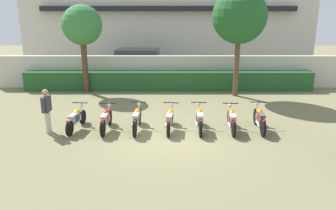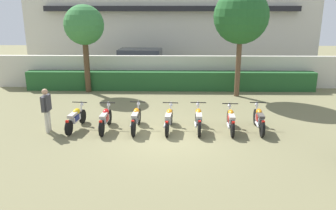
{
  "view_description": "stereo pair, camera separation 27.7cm",
  "coord_description": "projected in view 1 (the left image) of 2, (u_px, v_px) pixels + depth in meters",
  "views": [
    {
      "loc": [
        -0.03,
        -11.21,
        4.47
      ],
      "look_at": [
        0.0,
        0.96,
        0.91
      ],
      "focal_mm": 35.71,
      "sensor_mm": 36.0,
      "label": 1
    },
    {
      "loc": [
        0.25,
        -11.2,
        4.47
      ],
      "look_at": [
        0.0,
        0.96,
        0.91
      ],
      "focal_mm": 35.71,
      "sensor_mm": 36.0,
      "label": 2
    }
  ],
  "objects": [
    {
      "name": "hedge_row",
      "position": [
        168.0,
        81.0,
        18.67
      ],
      "size": [
        16.01,
        0.7,
        1.05
      ],
      "primitive_type": "cube",
      "color": "#235628",
      "rests_on": "ground"
    },
    {
      "name": "motorcycle_in_row_1",
      "position": [
        105.0,
        119.0,
        12.49
      ],
      "size": [
        0.6,
        1.87,
        0.96
      ],
      "rotation": [
        0.0,
        0.0,
        1.55
      ],
      "color": "black",
      "rests_on": "ground"
    },
    {
      "name": "tree_far_side",
      "position": [
        238.0,
        17.0,
        16.49
      ],
      "size": [
        2.72,
        2.72,
        5.41
      ],
      "color": "brown",
      "rests_on": "ground"
    },
    {
      "name": "motorcycle_in_row_5",
      "position": [
        231.0,
        119.0,
        12.49
      ],
      "size": [
        0.6,
        1.84,
        0.96
      ],
      "rotation": [
        0.0,
        0.0,
        1.52
      ],
      "color": "black",
      "rests_on": "ground"
    },
    {
      "name": "tree_near_inspector",
      "position": [
        81.0,
        26.0,
        17.32
      ],
      "size": [
        2.09,
        2.09,
        4.64
      ],
      "color": "#4C3823",
      "rests_on": "ground"
    },
    {
      "name": "motorcycle_in_row_4",
      "position": [
        199.0,
        119.0,
        12.53
      ],
      "size": [
        0.6,
        1.93,
        0.97
      ],
      "rotation": [
        0.0,
        0.0,
        1.55
      ],
      "color": "black",
      "rests_on": "ground"
    },
    {
      "name": "parked_car",
      "position": [
        139.0,
        64.0,
        21.75
      ],
      "size": [
        4.63,
        2.35,
        1.89
      ],
      "rotation": [
        0.0,
        0.0,
        -0.08
      ],
      "color": "navy",
      "rests_on": "ground"
    },
    {
      "name": "ground",
      "position": [
        168.0,
        137.0,
        12.01
      ],
      "size": [
        60.0,
        60.0,
        0.0
      ],
      "primitive_type": "plane",
      "color": "olive"
    },
    {
      "name": "motorcycle_in_row_0",
      "position": [
        75.0,
        119.0,
        12.58
      ],
      "size": [
        0.6,
        1.89,
        0.94
      ],
      "rotation": [
        0.0,
        0.0,
        1.46
      ],
      "color": "black",
      "rests_on": "ground"
    },
    {
      "name": "compound_wall",
      "position": [
        168.0,
        72.0,
        19.24
      ],
      "size": [
        20.01,
        0.3,
        1.83
      ],
      "primitive_type": "cube",
      "color": "beige",
      "rests_on": "ground"
    },
    {
      "name": "motorcycle_in_row_3",
      "position": [
        169.0,
        119.0,
        12.54
      ],
      "size": [
        0.6,
        1.93,
        0.95
      ],
      "rotation": [
        0.0,
        0.0,
        1.48
      ],
      "color": "black",
      "rests_on": "ground"
    },
    {
      "name": "motorcycle_in_row_2",
      "position": [
        136.0,
        119.0,
        12.54
      ],
      "size": [
        0.6,
        1.99,
        0.98
      ],
      "rotation": [
        0.0,
        0.0,
        1.54
      ],
      "color": "black",
      "rests_on": "ground"
    },
    {
      "name": "inspector_person",
      "position": [
        46.0,
        107.0,
        12.14
      ],
      "size": [
        0.22,
        0.67,
        1.65
      ],
      "color": "beige",
      "rests_on": "ground"
    },
    {
      "name": "building",
      "position": [
        168.0,
        12.0,
        26.24
      ],
      "size": [
        21.07,
        6.5,
        8.29
      ],
      "color": "beige",
      "rests_on": "ground"
    },
    {
      "name": "motorcycle_in_row_6",
      "position": [
        259.0,
        118.0,
        12.57
      ],
      "size": [
        0.6,
        1.95,
        0.97
      ],
      "rotation": [
        0.0,
        0.0,
        1.51
      ],
      "color": "black",
      "rests_on": "ground"
    }
  ]
}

